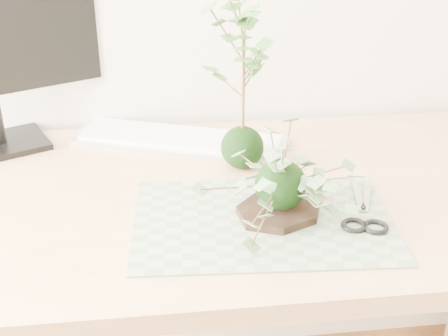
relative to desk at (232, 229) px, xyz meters
The scene contains 7 objects.
desk is the anchor object (origin of this frame).
cutting_mat 0.15m from the desk, 70.99° to the right, with size 0.47×0.31×0.00m, color #5B6F54.
stone_dish 0.16m from the desk, 53.62° to the right, with size 0.17×0.17×0.01m, color black.
ivy_kokedama 0.23m from the desk, 53.62° to the right, with size 0.34×0.34×0.19m.
maple_kokedama 0.37m from the desk, 71.28° to the left, with size 0.24×0.24×0.38m.
keyboard 0.27m from the desk, 110.32° to the left, with size 0.51×0.31×0.02m.
scissors 0.29m from the desk, 32.12° to the right, with size 0.10×0.20×0.01m.
Camera 1 is at (-0.12, 0.16, 1.35)m, focal length 50.00 mm.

